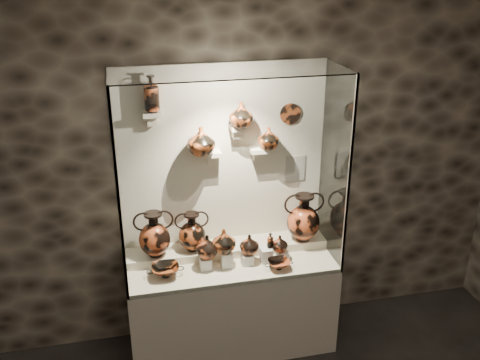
% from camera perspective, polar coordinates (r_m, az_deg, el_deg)
% --- Properties ---
extents(wall_back, '(5.00, 0.02, 3.20)m').
position_cam_1_polar(wall_back, '(4.36, -1.86, 2.06)').
color(wall_back, black).
rests_on(wall_back, ground).
extents(plinth, '(1.70, 0.60, 0.80)m').
position_cam_1_polar(plinth, '(4.66, -0.90, -13.27)').
color(plinth, beige).
rests_on(plinth, floor).
extents(front_tier, '(1.68, 0.58, 0.03)m').
position_cam_1_polar(front_tier, '(4.43, -0.93, -8.93)').
color(front_tier, beige).
rests_on(front_tier, plinth).
extents(rear_tier, '(1.70, 0.25, 0.10)m').
position_cam_1_polar(rear_tier, '(4.56, -1.39, -7.42)').
color(rear_tier, beige).
rests_on(rear_tier, plinth).
extents(back_panel, '(1.70, 0.03, 1.60)m').
position_cam_1_polar(back_panel, '(4.36, -1.85, 2.04)').
color(back_panel, beige).
rests_on(back_panel, plinth).
extents(glass_front, '(1.70, 0.01, 1.60)m').
position_cam_1_polar(glass_front, '(3.80, -0.09, -1.16)').
color(glass_front, white).
rests_on(glass_front, plinth).
extents(glass_left, '(0.01, 0.60, 1.60)m').
position_cam_1_polar(glass_left, '(4.00, -12.95, -0.53)').
color(glass_left, white).
rests_on(glass_left, plinth).
extents(glass_right, '(0.01, 0.60, 1.60)m').
position_cam_1_polar(glass_right, '(4.31, 10.08, 1.44)').
color(glass_right, white).
rests_on(glass_right, plinth).
extents(glass_top, '(1.70, 0.60, 0.01)m').
position_cam_1_polar(glass_top, '(3.84, -1.08, 11.56)').
color(glass_top, white).
rests_on(glass_top, back_panel).
extents(frame_post_left, '(0.02, 0.02, 1.60)m').
position_cam_1_polar(frame_post_left, '(3.73, -12.80, -2.25)').
color(frame_post_left, gray).
rests_on(frame_post_left, plinth).
extents(frame_post_right, '(0.02, 0.02, 1.60)m').
position_cam_1_polar(frame_post_right, '(4.06, 11.54, -0.03)').
color(frame_post_right, gray).
rests_on(frame_post_right, plinth).
extents(pedestal_a, '(0.09, 0.09, 0.10)m').
position_cam_1_polar(pedestal_a, '(4.32, -3.69, -8.86)').
color(pedestal_a, beige).
rests_on(pedestal_a, front_tier).
extents(pedestal_b, '(0.09, 0.09, 0.13)m').
position_cam_1_polar(pedestal_b, '(4.34, -1.45, -8.45)').
color(pedestal_b, beige).
rests_on(pedestal_b, front_tier).
extents(pedestal_c, '(0.09, 0.09, 0.09)m').
position_cam_1_polar(pedestal_c, '(4.38, 0.75, -8.42)').
color(pedestal_c, beige).
rests_on(pedestal_c, front_tier).
extents(pedestal_d, '(0.09, 0.09, 0.12)m').
position_cam_1_polar(pedestal_d, '(4.41, 2.80, -8.00)').
color(pedestal_d, beige).
rests_on(pedestal_d, front_tier).
extents(pedestal_e, '(0.09, 0.09, 0.08)m').
position_cam_1_polar(pedestal_e, '(4.45, 4.55, -8.00)').
color(pedestal_e, beige).
rests_on(pedestal_e, front_tier).
extents(bracket_ul, '(0.14, 0.12, 0.04)m').
position_cam_1_polar(bracket_ul, '(4.08, -9.38, 6.95)').
color(bracket_ul, beige).
rests_on(bracket_ul, back_panel).
extents(bracket_ca, '(0.14, 0.12, 0.04)m').
position_cam_1_polar(bracket_ca, '(4.24, -3.00, 2.84)').
color(bracket_ca, beige).
rests_on(bracket_ca, back_panel).
extents(bracket_cb, '(0.10, 0.12, 0.04)m').
position_cam_1_polar(bracket_cb, '(4.21, -0.36, 5.61)').
color(bracket_cb, beige).
rests_on(bracket_cb, back_panel).
extents(bracket_cc, '(0.14, 0.12, 0.04)m').
position_cam_1_polar(bracket_cc, '(4.31, 1.98, 3.23)').
color(bracket_cc, beige).
rests_on(bracket_cc, back_panel).
extents(amphora_left, '(0.33, 0.33, 0.38)m').
position_cam_1_polar(amphora_left, '(4.34, -9.14, -5.72)').
color(amphora_left, '#B64922').
rests_on(amphora_left, rear_tier).
extents(amphora_mid, '(0.35, 0.35, 0.33)m').
position_cam_1_polar(amphora_mid, '(4.39, -5.14, -5.50)').
color(amphora_mid, '#A5451D').
rests_on(amphora_mid, rear_tier).
extents(amphora_right, '(0.37, 0.37, 0.42)m').
position_cam_1_polar(amphora_right, '(4.55, 6.78, -3.97)').
color(amphora_right, '#B64922').
rests_on(amphora_right, rear_tier).
extents(jug_a, '(0.21, 0.21, 0.19)m').
position_cam_1_polar(jug_a, '(4.26, -3.53, -7.08)').
color(jug_a, '#B64922').
rests_on(jug_a, pedestal_a).
extents(jug_b, '(0.20, 0.20, 0.20)m').
position_cam_1_polar(jug_b, '(4.26, -1.74, -6.49)').
color(jug_b, '#A5451D').
rests_on(jug_b, pedestal_b).
extents(jug_c, '(0.20, 0.20, 0.16)m').
position_cam_1_polar(jug_c, '(4.33, 0.99, -6.85)').
color(jug_c, '#B64922').
rests_on(jug_c, pedestal_c).
extents(jug_e, '(0.16, 0.16, 0.14)m').
position_cam_1_polar(jug_e, '(4.40, 4.24, -6.75)').
color(jug_e, '#B64922').
rests_on(jug_e, pedestal_e).
extents(lekythos_small, '(0.07, 0.07, 0.14)m').
position_cam_1_polar(lekythos_small, '(4.36, 3.23, -6.37)').
color(lekythos_small, '#A5451D').
rests_on(lekythos_small, pedestal_d).
extents(kylix_left, '(0.29, 0.25, 0.11)m').
position_cam_1_polar(kylix_left, '(4.26, -7.96, -9.49)').
color(kylix_left, '#A5451D').
rests_on(kylix_left, front_tier).
extents(kylix_right, '(0.27, 0.24, 0.09)m').
position_cam_1_polar(kylix_right, '(4.33, 4.16, -8.89)').
color(kylix_right, '#B64922').
rests_on(kylix_right, front_tier).
extents(lekythos_tall, '(0.16, 0.16, 0.31)m').
position_cam_1_polar(lekythos_tall, '(4.03, -9.44, 9.25)').
color(lekythos_tall, '#B64922').
rests_on(lekythos_tall, bracket_ul).
extents(ovoid_vase_a, '(0.26, 0.26, 0.22)m').
position_cam_1_polar(ovoid_vase_a, '(4.13, -4.16, 4.17)').
color(ovoid_vase_a, '#A5451D').
rests_on(ovoid_vase_a, bracket_ca).
extents(ovoid_vase_b, '(0.23, 0.23, 0.19)m').
position_cam_1_polar(ovoid_vase_b, '(4.14, 0.11, 6.98)').
color(ovoid_vase_b, '#A5451D').
rests_on(ovoid_vase_b, bracket_cb).
extents(ovoid_vase_c, '(0.22, 0.22, 0.18)m').
position_cam_1_polar(ovoid_vase_c, '(4.26, 3.05, 4.48)').
color(ovoid_vase_c, '#A5451D').
rests_on(ovoid_vase_c, bracket_cc).
extents(wall_plate, '(0.17, 0.02, 0.17)m').
position_cam_1_polar(wall_plate, '(4.35, 5.38, 7.05)').
color(wall_plate, brown).
rests_on(wall_plate, back_panel).
extents(info_placard, '(0.17, 0.01, 0.22)m').
position_cam_1_polar(info_placard, '(4.53, 5.91, 1.25)').
color(info_placard, beige).
rests_on(info_placard, back_panel).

